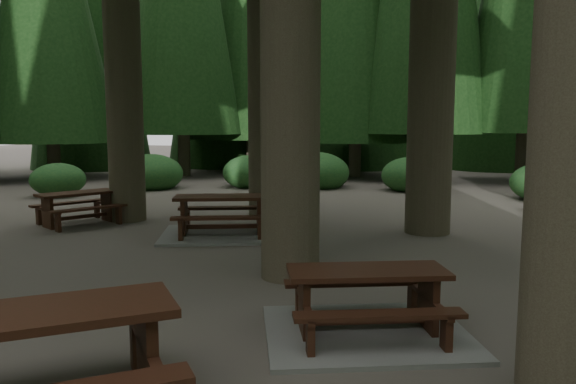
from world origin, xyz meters
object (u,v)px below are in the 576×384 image
(picnic_table_c, at_px, (222,222))
(picnic_table_e, at_px, (35,349))
(picnic_table_a, at_px, (367,314))
(picnic_table_b, at_px, (78,203))

(picnic_table_c, distance_m, picnic_table_e, 7.00)
(picnic_table_c, height_order, picnic_table_e, picnic_table_e)
(picnic_table_a, height_order, picnic_table_b, picnic_table_b)
(picnic_table_a, distance_m, picnic_table_c, 5.64)
(picnic_table_c, bearing_deg, picnic_table_e, -98.73)
(picnic_table_b, xyz_separation_m, picnic_table_c, (3.50, -0.11, -0.20))
(picnic_table_a, height_order, picnic_table_c, picnic_table_c)
(picnic_table_a, relative_size, picnic_table_c, 0.90)
(picnic_table_a, bearing_deg, picnic_table_b, 125.49)
(picnic_table_b, relative_size, picnic_table_c, 0.72)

